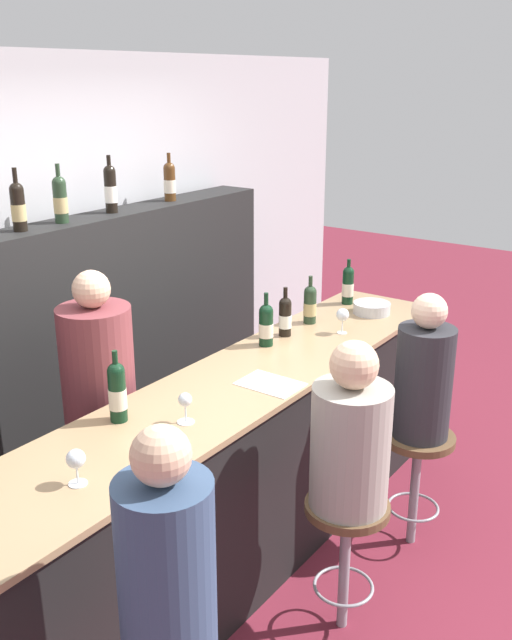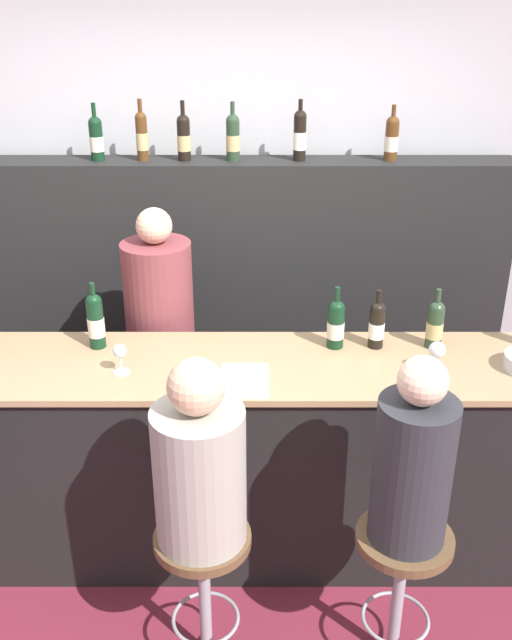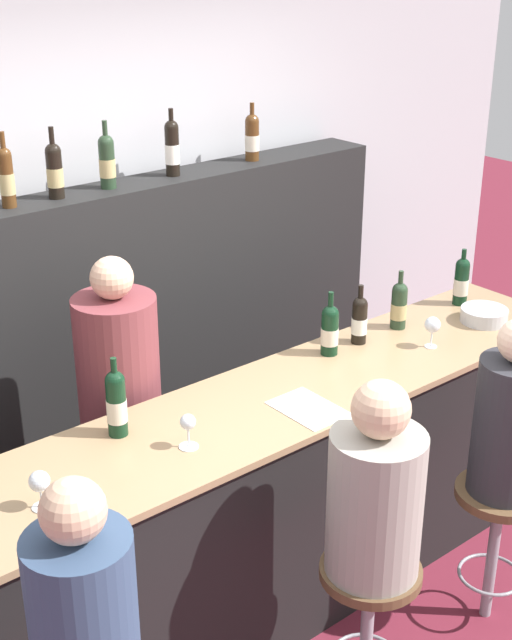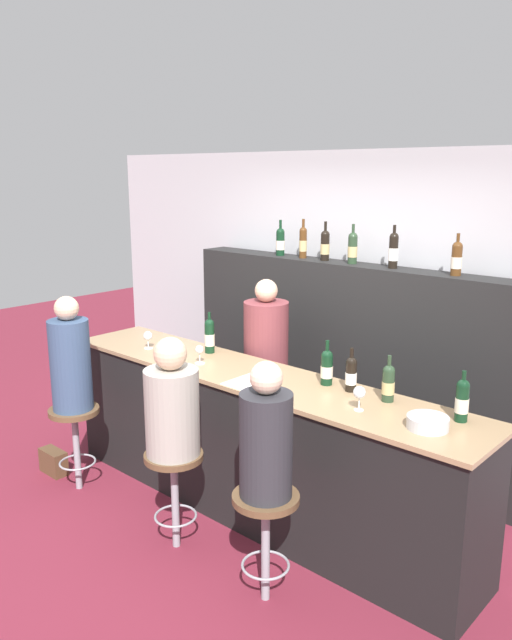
{
  "view_description": "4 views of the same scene",
  "coord_description": "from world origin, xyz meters",
  "px_view_note": "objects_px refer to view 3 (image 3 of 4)",
  "views": [
    {
      "loc": [
        -2.53,
        -1.63,
        2.46
      ],
      "look_at": [
        0.08,
        0.23,
        1.36
      ],
      "focal_mm": 40.0,
      "sensor_mm": 36.0,
      "label": 1
    },
    {
      "loc": [
        0.13,
        -2.51,
        2.6
      ],
      "look_at": [
        0.12,
        0.21,
        1.3
      ],
      "focal_mm": 40.0,
      "sensor_mm": 36.0,
      "label": 2
    },
    {
      "loc": [
        -2.09,
        -2.15,
        2.81
      ],
      "look_at": [
        -0.08,
        0.29,
        1.43
      ],
      "focal_mm": 50.0,
      "sensor_mm": 36.0,
      "label": 3
    },
    {
      "loc": [
        2.78,
        -2.76,
        2.42
      ],
      "look_at": [
        0.1,
        0.21,
        1.47
      ],
      "focal_mm": 35.0,
      "sensor_mm": 36.0,
      "label": 4
    }
  ],
  "objects_px": {
    "wine_bottle_backbar_3": "(107,161)",
    "wine_glass_1": "(188,424)",
    "wine_bottle_backbar_2": "(55,170)",
    "metal_bowl": "(484,315)",
    "wine_bottle_counter_4": "(461,281)",
    "bar_stool_middle": "(369,598)",
    "bartender": "(123,441)",
    "wine_bottle_counter_3": "(399,305)",
    "wine_glass_2": "(433,325)",
    "bar_stool_right": "(497,518)",
    "guest_seated_left": "(85,631)",
    "wine_glass_0": "(39,483)",
    "wine_bottle_backbar_1": "(6,177)",
    "wine_bottle_counter_1": "(330,329)",
    "guest_seated_middle": "(376,493)",
    "wine_bottle_backbar_5": "(252,137)",
    "guest_seated_right": "(510,419)",
    "wine_bottle_backbar_4": "(172,147)",
    "wine_bottle_counter_2": "(359,319)",
    "wine_bottle_counter_0": "(116,403)"
  },
  "relations": [
    {
      "from": "wine_bottle_backbar_3",
      "to": "wine_glass_1",
      "type": "distance_m",
      "value": 1.51
    },
    {
      "from": "wine_bottle_backbar_2",
      "to": "metal_bowl",
      "type": "xyz_separation_m",
      "value": [
        1.61,
        -1.24,
        -0.74
      ]
    },
    {
      "from": "wine_bottle_counter_4",
      "to": "bar_stool_middle",
      "type": "distance_m",
      "value": 1.85
    },
    {
      "from": "bartender",
      "to": "wine_bottle_counter_3",
      "type": "bearing_deg",
      "value": -16.35
    },
    {
      "from": "wine_glass_2",
      "to": "bartender",
      "type": "height_order",
      "value": "bartender"
    },
    {
      "from": "wine_bottle_backbar_3",
      "to": "metal_bowl",
      "type": "height_order",
      "value": "wine_bottle_backbar_3"
    },
    {
      "from": "wine_bottle_counter_4",
      "to": "bar_stool_right",
      "type": "distance_m",
      "value": 1.29
    },
    {
      "from": "wine_bottle_backbar_3",
      "to": "guest_seated_left",
      "type": "xyz_separation_m",
      "value": [
        -1.24,
        -1.87,
        -0.78
      ]
    },
    {
      "from": "wine_glass_0",
      "to": "wine_glass_1",
      "type": "bearing_deg",
      "value": 0.0
    },
    {
      "from": "bar_stool_right",
      "to": "wine_bottle_backbar_1",
      "type": "bearing_deg",
      "value": 122.98
    },
    {
      "from": "wine_bottle_counter_3",
      "to": "wine_glass_0",
      "type": "bearing_deg",
      "value": -173.0
    },
    {
      "from": "wine_bottle_counter_1",
      "to": "wine_glass_0",
      "type": "bearing_deg",
      "value": -170.96
    },
    {
      "from": "guest_seated_middle",
      "to": "wine_bottle_backbar_2",
      "type": "bearing_deg",
      "value": 95.89
    },
    {
      "from": "wine_bottle_backbar_1",
      "to": "bartender",
      "type": "distance_m",
      "value": 1.27
    },
    {
      "from": "wine_bottle_counter_1",
      "to": "wine_glass_1",
      "type": "distance_m",
      "value": 0.99
    },
    {
      "from": "wine_bottle_counter_4",
      "to": "bar_stool_middle",
      "type": "xyz_separation_m",
      "value": [
        -1.51,
        -0.85,
        -0.65
      ]
    },
    {
      "from": "bar_stool_right",
      "to": "bartender",
      "type": "bearing_deg",
      "value": 131.14
    },
    {
      "from": "wine_bottle_backbar_3",
      "to": "wine_bottle_backbar_5",
      "type": "height_order",
      "value": "wine_bottle_backbar_3"
    },
    {
      "from": "guest_seated_middle",
      "to": "bartender",
      "type": "xyz_separation_m",
      "value": [
        -0.3,
        1.24,
        -0.25
      ]
    },
    {
      "from": "wine_bottle_backbar_5",
      "to": "guest_seated_middle",
      "type": "height_order",
      "value": "wine_bottle_backbar_5"
    },
    {
      "from": "wine_bottle_backbar_5",
      "to": "guest_seated_right",
      "type": "xyz_separation_m",
      "value": [
        -0.18,
        -1.87,
        -0.82
      ]
    },
    {
      "from": "wine_bottle_counter_4",
      "to": "wine_bottle_backbar_4",
      "type": "height_order",
      "value": "wine_bottle_backbar_4"
    },
    {
      "from": "wine_glass_2",
      "to": "metal_bowl",
      "type": "distance_m",
      "value": 0.43
    },
    {
      "from": "guest_seated_left",
      "to": "wine_bottle_counter_2",
      "type": "bearing_deg",
      "value": 23.66
    },
    {
      "from": "metal_bowl",
      "to": "guest_seated_left",
      "type": "distance_m",
      "value": 2.66
    },
    {
      "from": "wine_bottle_backbar_2",
      "to": "wine_bottle_backbar_3",
      "type": "distance_m",
      "value": 0.27
    },
    {
      "from": "wine_bottle_backbar_3",
      "to": "guest_seated_right",
      "type": "relative_size",
      "value": 0.41
    },
    {
      "from": "metal_bowl",
      "to": "bartender",
      "type": "relative_size",
      "value": 0.14
    },
    {
      "from": "wine_bottle_backbar_5",
      "to": "bartender",
      "type": "xyz_separation_m",
      "value": [
        -1.26,
        -0.63,
        -1.08
      ]
    },
    {
      "from": "wine_bottle_counter_0",
      "to": "bar_stool_middle",
      "type": "bearing_deg",
      "value": -57.65
    },
    {
      "from": "wine_bottle_backbar_4",
      "to": "metal_bowl",
      "type": "height_order",
      "value": "wine_bottle_backbar_4"
    },
    {
      "from": "bar_stool_right",
      "to": "guest_seated_right",
      "type": "xyz_separation_m",
      "value": [
        0.0,
        -0.0,
        0.48
      ]
    },
    {
      "from": "wine_bottle_counter_2",
      "to": "bar_stool_middle",
      "type": "xyz_separation_m",
      "value": [
        -0.77,
        -0.85,
        -0.64
      ]
    },
    {
      "from": "wine_bottle_backbar_3",
      "to": "wine_bottle_counter_3",
      "type": "bearing_deg",
      "value": -46.74
    },
    {
      "from": "wine_bottle_backbar_1",
      "to": "guest_seated_right",
      "type": "distance_m",
      "value": 2.37
    },
    {
      "from": "bar_stool_right",
      "to": "wine_bottle_backbar_5",
      "type": "bearing_deg",
      "value": 84.63
    },
    {
      "from": "wine_glass_1",
      "to": "bartender",
      "type": "bearing_deg",
      "value": 82.19
    },
    {
      "from": "wine_bottle_counter_4",
      "to": "wine_bottle_backbar_4",
      "type": "xyz_separation_m",
      "value": [
        -1.06,
        1.02,
        0.66
      ]
    },
    {
      "from": "wine_bottle_counter_1",
      "to": "bar_stool_right",
      "type": "relative_size",
      "value": 0.45
    },
    {
      "from": "wine_bottle_counter_2",
      "to": "wine_glass_1",
      "type": "bearing_deg",
      "value": -167.83
    },
    {
      "from": "wine_bottle_counter_2",
      "to": "wine_bottle_counter_3",
      "type": "height_order",
      "value": "wine_bottle_counter_3"
    },
    {
      "from": "wine_bottle_backbar_1",
      "to": "guest_seated_middle",
      "type": "height_order",
      "value": "wine_bottle_backbar_1"
    },
    {
      "from": "wine_bottle_counter_1",
      "to": "guest_seated_right",
      "type": "distance_m",
      "value": 0.89
    },
    {
      "from": "guest_seated_middle",
      "to": "wine_bottle_backbar_5",
      "type": "bearing_deg",
      "value": 62.73
    },
    {
      "from": "guest_seated_left",
      "to": "bartender",
      "type": "relative_size",
      "value": 0.54
    },
    {
      "from": "wine_bottle_backbar_1",
      "to": "wine_bottle_backbar_4",
      "type": "xyz_separation_m",
      "value": [
        0.88,
        -0.0,
        0.0
      ]
    },
    {
      "from": "wine_bottle_counter_3",
      "to": "wine_glass_0",
      "type": "relative_size",
      "value": 2.07
    },
    {
      "from": "wine_glass_2",
      "to": "guest_seated_right",
      "type": "height_order",
      "value": "guest_seated_right"
    },
    {
      "from": "wine_glass_2",
      "to": "wine_bottle_backbar_3",
      "type": "bearing_deg",
      "value": 125.73
    },
    {
      "from": "wine_bottle_counter_2",
      "to": "wine_bottle_backbar_5",
      "type": "xyz_separation_m",
      "value": [
        0.19,
        1.02,
        0.66
      ]
    }
  ]
}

